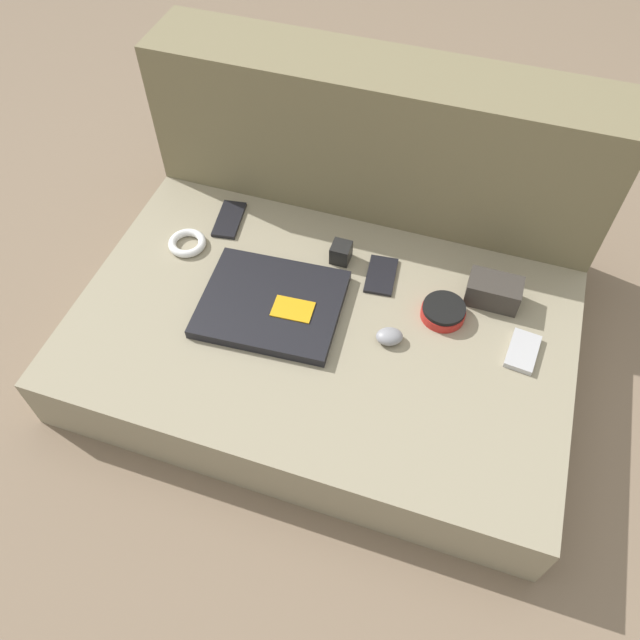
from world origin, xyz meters
The scene contains 12 objects.
ground_plane centered at (0.00, 0.00, 0.00)m, with size 8.00×8.00×0.00m, color #7A6651.
couch_seat centered at (0.00, 0.00, 0.08)m, with size 1.11×0.69×0.16m.
couch_backrest centered at (0.00, 0.45, 0.26)m, with size 1.11×0.20×0.53m.
laptop centered at (-0.12, 0.01, 0.17)m, with size 0.33×0.28×0.03m.
computer_mouse centered at (0.16, 0.01, 0.17)m, with size 0.07×0.06×0.03m.
speaker_puck centered at (0.25, 0.11, 0.18)m, with size 0.10×0.10×0.03m.
phone_silver centered at (0.44, 0.07, 0.17)m, with size 0.07×0.11×0.01m.
phone_black centered at (0.09, 0.18, 0.16)m, with size 0.08×0.12×0.01m.
phone_small centered at (-0.32, 0.24, 0.16)m, with size 0.08×0.13×0.01m.
camera_pouch centered at (0.35, 0.19, 0.19)m, with size 0.12×0.07×0.06m.
charger_brick centered at (-0.02, 0.21, 0.18)m, with size 0.05×0.05×0.05m.
cable_coil centered at (-0.39, 0.13, 0.17)m, with size 0.09×0.09×0.02m.
Camera 1 is at (0.26, -0.78, 1.27)m, focal length 35.00 mm.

